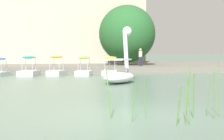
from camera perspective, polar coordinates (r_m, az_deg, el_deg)
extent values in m
plane|color=#567060|center=(10.32, 4.63, -7.26)|extent=(684.27, 684.27, 0.00)
cube|color=#6B665B|center=(40.97, -3.14, 0.68)|extent=(143.76, 21.06, 0.53)
ellipsoid|color=white|center=(20.99, 1.18, -1.18)|extent=(2.74, 3.30, 0.67)
cylinder|color=white|center=(21.83, 2.22, 2.85)|extent=(0.54, 0.67, 2.56)
sphere|color=white|center=(22.04, 2.42, 6.17)|extent=(0.77, 0.77, 0.56)
cone|color=yellow|center=(22.24, 2.64, 6.14)|extent=(0.47, 0.51, 0.31)
cube|color=white|center=(20.72, 0.91, 1.68)|extent=(1.70, 1.77, 0.08)
cylinder|color=silver|center=(20.52, 2.26, 0.67)|extent=(0.04, 0.04, 0.72)
cylinder|color=silver|center=(20.96, -0.40, 0.71)|extent=(0.04, 0.04, 0.72)
cube|color=white|center=(28.45, -0.23, -0.42)|extent=(1.55, 2.07, 0.38)
ellipsoid|color=yellow|center=(28.41, -0.23, 1.97)|extent=(1.20, 1.35, 0.20)
cylinder|color=#B7B7BF|center=(28.93, -0.88, 1.00)|extent=(0.04, 0.04, 0.99)
cylinder|color=#B7B7BF|center=(28.84, 0.65, 0.99)|extent=(0.04, 0.04, 0.99)
cylinder|color=#B7B7BF|center=(28.01, -1.14, 0.94)|extent=(0.04, 0.04, 0.99)
cylinder|color=#B7B7BF|center=(27.91, 0.44, 0.93)|extent=(0.04, 0.04, 0.99)
cube|color=white|center=(28.14, -4.48, -0.48)|extent=(1.46, 1.94, 0.36)
ellipsoid|color=#8CCC38|center=(28.09, -4.49, 1.97)|extent=(1.13, 1.23, 0.20)
cylinder|color=#B7B7BF|center=(28.59, -5.05, 0.96)|extent=(0.04, 0.04, 1.02)
cylinder|color=#B7B7BF|center=(28.45, -3.59, 0.96)|extent=(0.04, 0.04, 1.02)
cylinder|color=#B7B7BF|center=(27.76, -5.40, 0.90)|extent=(0.04, 0.04, 1.02)
cylinder|color=#B7B7BF|center=(27.62, -3.91, 0.90)|extent=(0.04, 0.04, 1.02)
cube|color=white|center=(28.37, -8.79, -0.45)|extent=(1.55, 2.07, 0.39)
ellipsoid|color=orange|center=(28.33, -8.81, 2.07)|extent=(1.26, 1.33, 0.20)
cylinder|color=#B7B7BF|center=(28.89, -9.22, 1.04)|extent=(0.04, 0.04, 1.05)
cylinder|color=#B7B7BF|center=(28.61, -7.77, 1.03)|extent=(0.04, 0.04, 1.05)
cylinder|color=#B7B7BF|center=(28.07, -9.86, 0.98)|extent=(0.04, 0.04, 1.05)
cylinder|color=#B7B7BF|center=(27.79, -8.37, 0.97)|extent=(0.04, 0.04, 1.05)
cube|color=white|center=(28.51, -13.03, -0.48)|extent=(1.61, 2.45, 0.39)
ellipsoid|color=teal|center=(28.47, -13.05, 1.97)|extent=(1.17, 1.26, 0.20)
cylinder|color=#B7B7BF|center=(29.02, -13.54, 0.97)|extent=(0.04, 0.04, 1.02)
cylinder|color=#B7B7BF|center=(28.79, -12.02, 0.97)|extent=(0.04, 0.04, 1.02)
cylinder|color=#B7B7BF|center=(28.18, -14.08, 0.91)|extent=(0.04, 0.04, 1.02)
cylinder|color=#B7B7BF|center=(27.94, -12.53, 0.91)|extent=(0.04, 0.04, 1.02)
cube|color=white|center=(28.87, -17.40, -0.58)|extent=(1.45, 2.09, 0.31)
cylinder|color=#B7B7BF|center=(29.09, -16.36, 0.75)|extent=(0.04, 0.04, 1.00)
cylinder|color=#B7B7BF|center=(28.27, -17.16, 0.68)|extent=(0.04, 0.04, 1.00)
cylinder|color=#423323|center=(36.09, 2.39, 3.06)|extent=(0.43, 0.43, 2.83)
ellipsoid|color=#235628|center=(36.13, 2.40, 5.79)|extent=(5.66, 6.34, 5.70)
cube|color=#23283D|center=(33.47, 4.53, 1.37)|extent=(0.28, 0.28, 0.85)
cube|color=beige|center=(33.46, 4.54, 2.57)|extent=(0.31, 0.31, 0.55)
sphere|color=tan|center=(33.46, 4.54, 3.25)|extent=(0.23, 0.23, 0.23)
cube|color=gray|center=(43.18, -14.67, 2.37)|extent=(5.10, 2.32, 1.98)
cube|color=black|center=(43.18, -14.68, 2.90)|extent=(4.72, 2.31, 0.56)
cube|color=#B2A893|center=(45.87, -9.38, 7.76)|extent=(21.88, 12.07, 10.49)
cylinder|color=#4C7F33|center=(9.17, 12.07, -5.02)|extent=(0.07, 0.05, 1.13)
cylinder|color=#4C7F33|center=(10.07, 15.93, -3.61)|extent=(0.10, 0.07, 1.39)
cylinder|color=#4C7F33|center=(10.53, 16.64, -2.97)|extent=(0.05, 0.07, 1.53)
cylinder|color=#4C7F33|center=(9.21, 11.73, -3.72)|extent=(0.09, 0.20, 1.52)
cylinder|color=#4C7F33|center=(9.74, 5.27, -4.71)|extent=(0.08, 0.04, 1.06)
cylinder|color=#4C7F33|center=(9.38, 3.47, -5.07)|extent=(0.12, 0.04, 1.03)
cylinder|color=#4C7F33|center=(10.02, 12.83, -4.00)|extent=(0.08, 0.18, 1.25)
cylinder|color=#4C7F33|center=(9.85, -0.55, -3.63)|extent=(0.15, 0.20, 1.39)
cylinder|color=#4C7F33|center=(8.95, 10.57, -5.64)|extent=(0.10, 0.15, 0.99)
cylinder|color=#4C7F33|center=(9.87, 11.95, -3.91)|extent=(0.08, 0.20, 1.31)
cylinder|color=#4C7F33|center=(10.48, 15.14, -3.97)|extent=(0.11, 0.06, 1.16)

